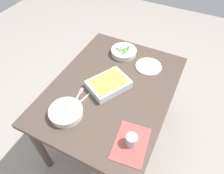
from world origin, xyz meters
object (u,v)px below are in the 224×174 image
at_px(baking_dish, 109,84).
at_px(stew_bowl, 66,112).
at_px(spoon_by_stew, 79,103).
at_px(fork_on_table, 79,95).
at_px(drink_cup, 131,141).
at_px(side_plate, 148,66).
at_px(broccoli_bowl, 124,52).

bearing_deg(baking_dish, stew_bowl, -21.90).
height_order(spoon_by_stew, fork_on_table, spoon_by_stew).
bearing_deg(drink_cup, side_plate, -169.09).
distance_m(stew_bowl, broccoli_bowl, 0.78).
relative_size(drink_cup, side_plate, 0.39).
height_order(side_plate, fork_on_table, side_plate).
bearing_deg(spoon_by_stew, drink_cup, 75.08).
distance_m(stew_bowl, baking_dish, 0.39).
bearing_deg(broccoli_bowl, stew_bowl, -6.31).
xyz_separation_m(baking_dish, side_plate, (-0.35, 0.20, -0.03)).
height_order(drink_cup, fork_on_table, drink_cup).
distance_m(drink_cup, fork_on_table, 0.53).
height_order(stew_bowl, broccoli_bowl, broccoli_bowl).
height_order(broccoli_bowl, baking_dish, broccoli_bowl).
distance_m(spoon_by_stew, fork_on_table, 0.08).
bearing_deg(spoon_by_stew, stew_bowl, -11.55).
bearing_deg(fork_on_table, drink_cup, 69.85).
height_order(broccoli_bowl, spoon_by_stew, broccoli_bowl).
bearing_deg(spoon_by_stew, side_plate, 151.57).
xyz_separation_m(stew_bowl, drink_cup, (0.00, 0.48, 0.01)).
height_order(stew_bowl, fork_on_table, stew_bowl).
distance_m(broccoli_bowl, side_plate, 0.27).
bearing_deg(fork_on_table, broccoli_bowl, 169.98).
xyz_separation_m(spoon_by_stew, fork_on_table, (-0.06, -0.04, -0.00)).
height_order(side_plate, spoon_by_stew, side_plate).
distance_m(baking_dish, side_plate, 0.41).
distance_m(drink_cup, side_plate, 0.73).
height_order(drink_cup, spoon_by_stew, drink_cup).
bearing_deg(stew_bowl, broccoli_bowl, 173.69).
distance_m(stew_bowl, fork_on_table, 0.19).
height_order(baking_dish, side_plate, baking_dish).
bearing_deg(side_plate, stew_bowl, -25.85).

